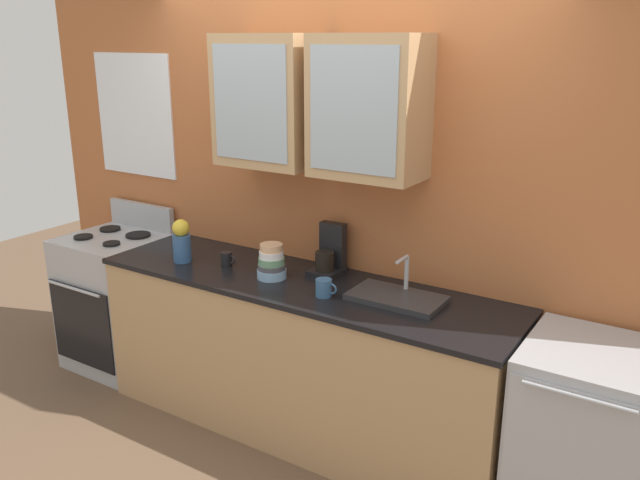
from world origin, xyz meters
name	(u,v)px	position (x,y,z in m)	size (l,w,h in m)	color
ground_plane	(302,427)	(0.00, 0.00, 0.00)	(10.00, 10.00, 0.00)	brown
back_wall_unit	(332,169)	(-0.01, 0.35, 1.52)	(4.66, 0.44, 2.88)	#B76638
counter	(301,357)	(0.00, 0.00, 0.47)	(2.51, 0.67, 0.94)	tan
stove_range	(117,300)	(-1.57, 0.00, 0.48)	(0.63, 0.66, 1.12)	#ADAFB5
sink_faucet	(397,297)	(0.58, 0.04, 0.96)	(0.49, 0.28, 0.22)	#2D2D30
bowl_stack	(272,263)	(-0.17, -0.04, 1.03)	(0.17, 0.17, 0.20)	#8CB7E0
vase	(182,241)	(-0.80, -0.10, 1.07)	(0.11, 0.11, 0.26)	#33598C
cup_near_sink	(324,288)	(0.23, -0.11, 0.99)	(0.12, 0.09, 0.10)	#38608C
cup_near_bowls	(227,259)	(-0.52, -0.02, 0.98)	(0.10, 0.07, 0.08)	black
dishwasher	(583,443)	(1.57, 0.00, 0.47)	(0.59, 0.66, 0.94)	#ADAFB5
coffee_maker	(329,255)	(0.06, 0.21, 1.05)	(0.17, 0.20, 0.29)	black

